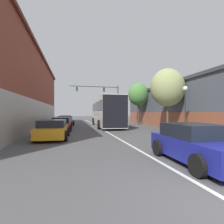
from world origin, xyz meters
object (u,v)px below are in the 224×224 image
parked_car_left_distant (62,124)px  street_tree_far (139,95)px  parked_car_left_near (65,119)px  street_tree_near (167,88)px  parked_car_left_mid (65,121)px  hatchback_foreground (196,144)px  street_lamp (185,101)px  bus (106,111)px  traffic_signal_gantry (104,95)px  parked_car_left_far (53,129)px

parked_car_left_distant → street_tree_far: bearing=-57.4°
parked_car_left_near → street_tree_near: 17.67m
parked_car_left_mid → parked_car_left_near: bearing=8.8°
hatchback_foreground → street_lamp: size_ratio=1.01×
street_lamp → bus: bearing=118.7°
traffic_signal_gantry → parked_car_left_distant: bearing=-115.7°
parked_car_left_mid → street_lamp: 14.46m
parked_car_left_distant → traffic_signal_gantry: (6.75, 14.03, 4.32)m
bus → street_tree_far: (5.23, 2.20, 2.39)m
bus → traffic_signal_gantry: size_ratio=1.27×
traffic_signal_gantry → street_lamp: size_ratio=2.27×
traffic_signal_gantry → street_tree_near: bearing=-78.6°
street_tree_near → bus: bearing=127.2°
hatchback_foreground → parked_car_left_far: (-5.58, 7.03, -0.03)m
hatchback_foreground → parked_car_left_near: (-5.37, 23.98, -0.03)m
parked_car_left_mid → parked_car_left_far: (-0.44, -10.55, 0.01)m
parked_car_left_near → parked_car_left_far: size_ratio=1.04×
parked_car_left_far → street_tree_near: bearing=-72.4°
parked_car_left_near → street_tree_far: street_tree_far is taller
parked_car_left_near → street_lamp: bearing=-150.5°
parked_car_left_distant → bus: bearing=-50.5°
parked_car_left_mid → street_lamp: size_ratio=1.05×
parked_car_left_distant → street_tree_far: street_tree_far is taller
bus → parked_car_left_distant: size_ratio=2.72×
parked_car_left_near → traffic_signal_gantry: 8.41m
bus → parked_car_left_mid: size_ratio=2.76×
parked_car_left_distant → traffic_signal_gantry: traffic_signal_gantry is taller
parked_car_left_distant → street_lamp: 11.48m
bus → street_tree_far: street_tree_far is taller
bus → street_tree_near: size_ratio=1.89×
bus → parked_car_left_far: (-5.49, -9.29, -1.36)m
hatchback_foreground → parked_car_left_near: bearing=14.4°
traffic_signal_gantry → street_tree_near: size_ratio=1.49×
parked_car_left_far → street_lamp: street_lamp is taller
parked_car_left_far → street_tree_far: street_tree_far is taller
parked_car_left_near → parked_car_left_mid: parked_car_left_mid is taller
parked_car_left_far → parked_car_left_near: bearing=1.2°
parked_car_left_near → parked_car_left_far: 16.95m
parked_car_left_near → parked_car_left_distant: 11.68m
hatchback_foreground → parked_car_left_mid: hatchback_foreground is taller
traffic_signal_gantry → street_tree_near: (3.31, -16.39, -0.75)m
parked_car_left_mid → parked_car_left_distant: (-0.17, -5.28, 0.00)m
parked_car_left_far → hatchback_foreground: bearing=-139.7°
parked_car_left_near → street_lamp: street_lamp is taller
parked_car_left_far → street_tree_near: street_tree_near is taller
traffic_signal_gantry → street_lamp: (3.39, -19.01, -2.25)m
street_tree_near → street_lamp: bearing=-88.2°
hatchback_foreground → parked_car_left_near: hatchback_foreground is taller
hatchback_foreground → street_tree_far: (5.14, 18.51, 3.72)m
traffic_signal_gantry → bus: bearing=-98.7°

